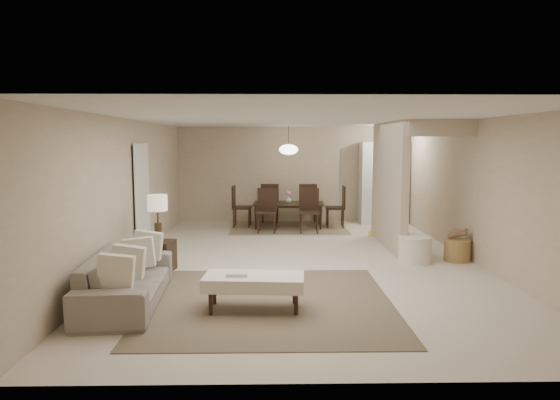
{
  "coord_description": "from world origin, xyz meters",
  "views": [
    {
      "loc": [
        -0.56,
        -8.65,
        2.11
      ],
      "look_at": [
        -0.39,
        0.41,
        1.05
      ],
      "focal_mm": 32.0,
      "sensor_mm": 36.0,
      "label": 1
    }
  ],
  "objects_px": {
    "pantry_cabinet": "(383,183)",
    "ottoman_bench": "(254,282)",
    "round_pouf": "(415,249)",
    "dining_table": "(288,215)",
    "side_table": "(159,256)",
    "wicker_basket": "(457,250)",
    "sofa": "(127,279)"
  },
  "relations": [
    {
      "from": "round_pouf",
      "to": "dining_table",
      "type": "relative_size",
      "value": 0.34
    },
    {
      "from": "sofa",
      "to": "dining_table",
      "type": "height_order",
      "value": "sofa"
    },
    {
      "from": "ottoman_bench",
      "to": "round_pouf",
      "type": "relative_size",
      "value": 2.19
    },
    {
      "from": "pantry_cabinet",
      "to": "round_pouf",
      "type": "distance_m",
      "value": 4.35
    },
    {
      "from": "pantry_cabinet",
      "to": "dining_table",
      "type": "bearing_deg",
      "value": -166.14
    },
    {
      "from": "pantry_cabinet",
      "to": "ottoman_bench",
      "type": "relative_size",
      "value": 1.63
    },
    {
      "from": "pantry_cabinet",
      "to": "sofa",
      "type": "bearing_deg",
      "value": -126.83
    },
    {
      "from": "sofa",
      "to": "ottoman_bench",
      "type": "relative_size",
      "value": 1.73
    },
    {
      "from": "ottoman_bench",
      "to": "wicker_basket",
      "type": "bearing_deg",
      "value": 39.93
    },
    {
      "from": "dining_table",
      "to": "wicker_basket",
      "type": "bearing_deg",
      "value": -48.06
    },
    {
      "from": "side_table",
      "to": "dining_table",
      "type": "bearing_deg",
      "value": 61.31
    },
    {
      "from": "dining_table",
      "to": "ottoman_bench",
      "type": "bearing_deg",
      "value": -93.11
    },
    {
      "from": "pantry_cabinet",
      "to": "round_pouf",
      "type": "height_order",
      "value": "pantry_cabinet"
    },
    {
      "from": "ottoman_bench",
      "to": "wicker_basket",
      "type": "relative_size",
      "value": 2.84
    },
    {
      "from": "pantry_cabinet",
      "to": "dining_table",
      "type": "distance_m",
      "value": 2.66
    },
    {
      "from": "side_table",
      "to": "ottoman_bench",
      "type": "bearing_deg",
      "value": -50.15
    },
    {
      "from": "ottoman_bench",
      "to": "round_pouf",
      "type": "bearing_deg",
      "value": 46.05
    },
    {
      "from": "sofa",
      "to": "dining_table",
      "type": "relative_size",
      "value": 1.3
    },
    {
      "from": "wicker_basket",
      "to": "side_table",
      "type": "bearing_deg",
      "value": -173.43
    },
    {
      "from": "dining_table",
      "to": "pantry_cabinet",
      "type": "bearing_deg",
      "value": 16.84
    },
    {
      "from": "ottoman_bench",
      "to": "dining_table",
      "type": "bearing_deg",
      "value": 88.11
    },
    {
      "from": "round_pouf",
      "to": "wicker_basket",
      "type": "xyz_separation_m",
      "value": [
        0.78,
        0.08,
        -0.04
      ]
    },
    {
      "from": "pantry_cabinet",
      "to": "wicker_basket",
      "type": "distance_m",
      "value": 4.28
    },
    {
      "from": "side_table",
      "to": "dining_table",
      "type": "relative_size",
      "value": 0.29
    },
    {
      "from": "sofa",
      "to": "dining_table",
      "type": "xyz_separation_m",
      "value": [
        2.32,
        5.8,
        -0.02
      ]
    },
    {
      "from": "side_table",
      "to": "sofa",
      "type": "bearing_deg",
      "value": -91.74
    },
    {
      "from": "ottoman_bench",
      "to": "side_table",
      "type": "relative_size",
      "value": 2.58
    },
    {
      "from": "wicker_basket",
      "to": "dining_table",
      "type": "xyz_separation_m",
      "value": [
        -2.88,
        3.56,
        0.11
      ]
    },
    {
      "from": "ottoman_bench",
      "to": "side_table",
      "type": "xyz_separation_m",
      "value": [
        -1.62,
        1.94,
        -0.11
      ]
    },
    {
      "from": "ottoman_bench",
      "to": "sofa",
      "type": "bearing_deg",
      "value": 174.03
    },
    {
      "from": "pantry_cabinet",
      "to": "round_pouf",
      "type": "bearing_deg",
      "value": -95.16
    },
    {
      "from": "side_table",
      "to": "round_pouf",
      "type": "distance_m",
      "value": 4.4
    }
  ]
}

